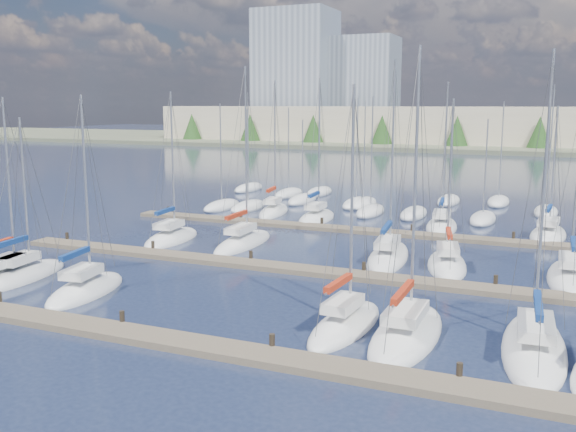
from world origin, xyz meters
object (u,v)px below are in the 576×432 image
at_px(sailboat_o, 317,218).
at_px(sailboat_n, 274,211).
at_px(sailboat_k, 388,257).
at_px(sailboat_e, 407,334).
at_px(sailboat_h, 171,238).
at_px(sailboat_a, 8,278).
at_px(sailboat_d, 345,325).
at_px(sailboat_c, 86,290).
at_px(sailboat_f, 534,348).
at_px(sailboat_m, 571,277).
at_px(sailboat_l, 447,265).
at_px(sailboat_q, 548,235).
at_px(sailboat_p, 441,226).
at_px(sailboat_i, 243,242).
at_px(sailboat_b, 24,276).

xyz_separation_m(sailboat_o, sailboat_n, (-5.15, 1.57, 0.01)).
distance_m(sailboat_k, sailboat_e, 15.26).
bearing_deg(sailboat_k, sailboat_h, 175.36).
height_order(sailboat_a, sailboat_n, sailboat_n).
relative_size(sailboat_d, sailboat_k, 0.86).
xyz_separation_m(sailboat_d, sailboat_e, (3.02, -0.06, -0.01)).
relative_size(sailboat_a, sailboat_c, 0.99).
xyz_separation_m(sailboat_f, sailboat_h, (-27.61, 13.49, 0.00)).
height_order(sailboat_m, sailboat_n, sailboat_n).
bearing_deg(sailboat_l, sailboat_q, 53.91).
bearing_deg(sailboat_p, sailboat_q, -8.85).
distance_m(sailboat_o, sailboat_i, 12.49).
xyz_separation_m(sailboat_k, sailboat_e, (4.63, -14.54, -0.00)).
xyz_separation_m(sailboat_p, sailboat_h, (-18.89, -13.54, -0.01)).
bearing_deg(sailboat_a, sailboat_f, -7.26).
xyz_separation_m(sailboat_n, sailboat_h, (-2.23, -14.76, -0.02)).
distance_m(sailboat_a, sailboat_o, 28.97).
relative_size(sailboat_m, sailboat_k, 0.86).
relative_size(sailboat_f, sailboat_q, 1.21).
relative_size(sailboat_b, sailboat_a, 0.90).
height_order(sailboat_n, sailboat_e, sailboat_e).
relative_size(sailboat_c, sailboat_l, 1.01).
relative_size(sailboat_k, sailboat_e, 1.03).
bearing_deg(sailboat_o, sailboat_d, -70.40).
xyz_separation_m(sailboat_l, sailboat_d, (-2.54, -13.90, 0.01)).
bearing_deg(sailboat_q, sailboat_m, -78.99).
height_order(sailboat_b, sailboat_f, sailboat_f).
height_order(sailboat_m, sailboat_i, sailboat_i).
xyz_separation_m(sailboat_i, sailboat_l, (15.61, -0.78, -0.01)).
bearing_deg(sailboat_c, sailboat_b, 161.01).
xyz_separation_m(sailboat_b, sailboat_o, (9.52, 26.39, 0.01)).
distance_m(sailboat_o, sailboat_l, 19.41).
bearing_deg(sailboat_k, sailboat_m, -10.09).
xyz_separation_m(sailboat_o, sailboat_h, (-7.37, -13.19, -0.01)).
height_order(sailboat_a, sailboat_c, sailboat_c).
height_order(sailboat_b, sailboat_h, sailboat_h).
xyz_separation_m(sailboat_f, sailboat_n, (-25.39, 28.25, 0.02)).
bearing_deg(sailboat_i, sailboat_b, -122.31).
distance_m(sailboat_m, sailboat_o, 25.54).
xyz_separation_m(sailboat_a, sailboat_k, (20.01, 14.61, 0.01)).
xyz_separation_m(sailboat_o, sailboat_p, (11.51, 0.35, -0.01)).
bearing_deg(sailboat_k, sailboat_o, 122.13).
height_order(sailboat_q, sailboat_h, sailboat_h).
distance_m(sailboat_n, sailboat_h, 14.93).
distance_m(sailboat_n, sailboat_d, 33.25).
relative_size(sailboat_b, sailboat_n, 0.78).
height_order(sailboat_o, sailboat_q, sailboat_o).
relative_size(sailboat_i, sailboat_e, 1.02).
bearing_deg(sailboat_l, sailboat_k, 160.00).
height_order(sailboat_l, sailboat_k, sailboat_k).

